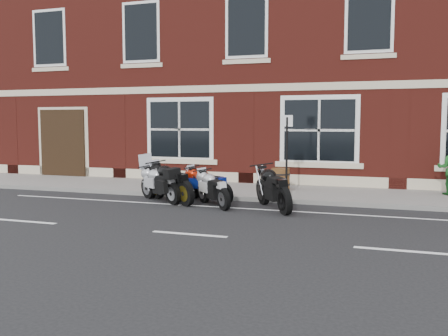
{
  "coord_description": "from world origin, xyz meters",
  "views": [
    {
      "loc": [
        3.81,
        -12.08,
        2.25
      ],
      "look_at": [
        -0.82,
        1.6,
        0.9
      ],
      "focal_mm": 40.0,
      "sensor_mm": 36.0,
      "label": 1
    }
  ],
  "objects_px": {
    "moto_sport_silver": "(214,188)",
    "moto_sport_red": "(207,184)",
    "barrel_planter": "(280,179)",
    "parking_sign": "(287,149)",
    "moto_touring_silver": "(160,182)",
    "moto_sport_black": "(171,181)",
    "moto_naked_black": "(274,186)"
  },
  "relations": [
    {
      "from": "moto_sport_silver",
      "to": "moto_naked_black",
      "type": "bearing_deg",
      "value": -41.17
    },
    {
      "from": "moto_sport_red",
      "to": "parking_sign",
      "type": "distance_m",
      "value": 2.54
    },
    {
      "from": "moto_sport_black",
      "to": "moto_sport_silver",
      "type": "bearing_deg",
      "value": -65.57
    },
    {
      "from": "moto_sport_red",
      "to": "barrel_planter",
      "type": "relative_size",
      "value": 2.67
    },
    {
      "from": "moto_sport_silver",
      "to": "parking_sign",
      "type": "distance_m",
      "value": 2.64
    },
    {
      "from": "barrel_planter",
      "to": "moto_naked_black",
      "type": "bearing_deg",
      "value": -81.25
    },
    {
      "from": "moto_sport_silver",
      "to": "parking_sign",
      "type": "relative_size",
      "value": 0.64
    },
    {
      "from": "moto_sport_red",
      "to": "moto_sport_silver",
      "type": "xyz_separation_m",
      "value": [
        0.42,
        -0.64,
        -0.01
      ]
    },
    {
      "from": "moto_touring_silver",
      "to": "moto_sport_black",
      "type": "height_order",
      "value": "moto_touring_silver"
    },
    {
      "from": "barrel_planter",
      "to": "parking_sign",
      "type": "relative_size",
      "value": 0.29
    },
    {
      "from": "moto_touring_silver",
      "to": "barrel_planter",
      "type": "bearing_deg",
      "value": -14.62
    },
    {
      "from": "moto_sport_red",
      "to": "moto_naked_black",
      "type": "xyz_separation_m",
      "value": [
        2.05,
        -0.57,
        0.08
      ]
    },
    {
      "from": "barrel_planter",
      "to": "parking_sign",
      "type": "distance_m",
      "value": 1.46
    },
    {
      "from": "moto_sport_red",
      "to": "barrel_planter",
      "type": "xyz_separation_m",
      "value": [
        1.62,
        2.22,
        -0.05
      ]
    },
    {
      "from": "parking_sign",
      "to": "moto_touring_silver",
      "type": "bearing_deg",
      "value": -163.1
    },
    {
      "from": "moto_naked_black",
      "to": "barrel_planter",
      "type": "relative_size",
      "value": 2.94
    },
    {
      "from": "moto_naked_black",
      "to": "barrel_planter",
      "type": "height_order",
      "value": "moto_naked_black"
    },
    {
      "from": "moto_sport_black",
      "to": "moto_sport_silver",
      "type": "relative_size",
      "value": 1.32
    },
    {
      "from": "moto_naked_black",
      "to": "parking_sign",
      "type": "bearing_deg",
      "value": 57.91
    },
    {
      "from": "parking_sign",
      "to": "moto_sport_red",
      "type": "bearing_deg",
      "value": -156.96
    },
    {
      "from": "moto_touring_silver",
      "to": "barrel_planter",
      "type": "distance_m",
      "value": 3.89
    },
    {
      "from": "moto_sport_black",
      "to": "moto_sport_silver",
      "type": "distance_m",
      "value": 1.4
    },
    {
      "from": "moto_sport_silver",
      "to": "moto_naked_black",
      "type": "relative_size",
      "value": 0.74
    },
    {
      "from": "moto_naked_black",
      "to": "barrel_planter",
      "type": "distance_m",
      "value": 2.83
    },
    {
      "from": "moto_touring_silver",
      "to": "moto_sport_red",
      "type": "height_order",
      "value": "moto_touring_silver"
    },
    {
      "from": "moto_touring_silver",
      "to": "moto_naked_black",
      "type": "distance_m",
      "value": 3.36
    },
    {
      "from": "barrel_planter",
      "to": "parking_sign",
      "type": "bearing_deg",
      "value": -68.46
    },
    {
      "from": "moto_sport_silver",
      "to": "moto_sport_red",
      "type": "bearing_deg",
      "value": 79.67
    },
    {
      "from": "moto_touring_silver",
      "to": "moto_sport_red",
      "type": "bearing_deg",
      "value": -41.12
    },
    {
      "from": "moto_naked_black",
      "to": "parking_sign",
      "type": "xyz_separation_m",
      "value": [
        -0.04,
        1.81,
        0.87
      ]
    },
    {
      "from": "barrel_planter",
      "to": "moto_touring_silver",
      "type": "bearing_deg",
      "value": -138.74
    },
    {
      "from": "moto_sport_black",
      "to": "moto_naked_black",
      "type": "relative_size",
      "value": 0.98
    }
  ]
}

